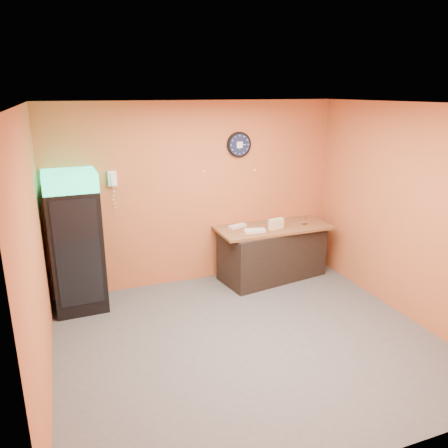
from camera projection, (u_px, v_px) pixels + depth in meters
name	position (u px, v px, depth m)	size (l,w,h in m)	color
floor	(248.00, 341.00, 5.34)	(4.50, 4.50, 0.00)	#47474C
back_wall	(198.00, 194.00, 6.72)	(4.50, 0.02, 2.80)	#C35D37
left_wall	(35.00, 258.00, 4.18)	(0.02, 4.00, 2.80)	#C35D37
right_wall	(408.00, 213.00, 5.68)	(0.02, 4.00, 2.80)	#C35D37
ceiling	(253.00, 104.00, 4.52)	(4.50, 4.00, 0.02)	white
beverage_cooler	(76.00, 244.00, 5.88)	(0.70, 0.71, 1.93)	black
prep_counter	(272.00, 253.00, 7.06)	(1.66, 0.74, 0.83)	black
wall_clock	(239.00, 145.00, 6.70)	(0.39, 0.06, 0.39)	black
wall_phone	(112.00, 179.00, 6.15)	(0.12, 0.10, 0.22)	white
butcher_paper	(273.00, 227.00, 6.93)	(1.81, 0.80, 0.04)	brown
sub_roll_stack	(276.00, 224.00, 6.78)	(0.26, 0.14, 0.16)	beige
wrapped_sandwich_left	(253.00, 231.00, 6.60)	(0.27, 0.11, 0.04)	silver
wrapped_sandwich_mid	(255.00, 230.00, 6.64)	(0.31, 0.12, 0.04)	silver
wrapped_sandwich_right	(237.00, 226.00, 6.85)	(0.29, 0.11, 0.04)	silver
kitchen_tool	(268.00, 221.00, 7.09)	(0.06, 0.06, 0.06)	silver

